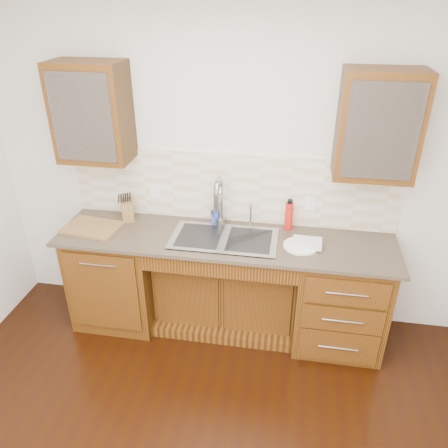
% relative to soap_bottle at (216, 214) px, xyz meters
% --- Properties ---
extents(wall_back, '(4.00, 0.10, 2.70)m').
position_rel_soap_bottle_xyz_m(wall_back, '(0.12, 0.12, 0.36)').
color(wall_back, silver).
rests_on(wall_back, ground).
extents(base_cabinet_left, '(0.70, 0.62, 0.88)m').
position_rel_soap_bottle_xyz_m(base_cabinet_left, '(-0.83, -0.24, -0.55)').
color(base_cabinet_left, '#593014').
rests_on(base_cabinet_left, ground).
extents(base_cabinet_center, '(1.20, 0.44, 0.70)m').
position_rel_soap_bottle_xyz_m(base_cabinet_center, '(0.12, -0.15, -0.64)').
color(base_cabinet_center, '#593014').
rests_on(base_cabinet_center, ground).
extents(base_cabinet_right, '(0.70, 0.62, 0.88)m').
position_rel_soap_bottle_xyz_m(base_cabinet_right, '(1.07, -0.24, -0.55)').
color(base_cabinet_right, '#593014').
rests_on(base_cabinet_right, ground).
extents(countertop, '(2.70, 0.65, 0.03)m').
position_rel_soap_bottle_xyz_m(countertop, '(0.12, -0.26, -0.09)').
color(countertop, '#84705B').
rests_on(countertop, base_cabinet_left).
extents(backsplash, '(2.70, 0.02, 0.59)m').
position_rel_soap_bottle_xyz_m(backsplash, '(0.12, 0.06, 0.22)').
color(backsplash, beige).
rests_on(backsplash, wall_back).
extents(sink, '(0.84, 0.46, 0.19)m').
position_rel_soap_bottle_xyz_m(sink, '(0.12, -0.27, -0.16)').
color(sink, '#9E9EA5').
rests_on(sink, countertop).
extents(faucet, '(0.04, 0.04, 0.40)m').
position_rel_soap_bottle_xyz_m(faucet, '(0.05, -0.04, 0.12)').
color(faucet, '#999993').
rests_on(faucet, countertop).
extents(filter_tap, '(0.02, 0.02, 0.24)m').
position_rel_soap_bottle_xyz_m(filter_tap, '(0.30, -0.03, 0.04)').
color(filter_tap, '#999993').
rests_on(filter_tap, countertop).
extents(upper_cabinet_left, '(0.55, 0.34, 0.75)m').
position_rel_soap_bottle_xyz_m(upper_cabinet_left, '(-0.93, -0.10, 0.84)').
color(upper_cabinet_left, '#593014').
rests_on(upper_cabinet_left, wall_back).
extents(upper_cabinet_right, '(0.55, 0.34, 0.75)m').
position_rel_soap_bottle_xyz_m(upper_cabinet_right, '(1.17, -0.10, 0.84)').
color(upper_cabinet_right, '#593014').
rests_on(upper_cabinet_right, wall_back).
extents(outlet_left, '(0.08, 0.01, 0.12)m').
position_rel_soap_bottle_xyz_m(outlet_left, '(-0.53, 0.04, 0.13)').
color(outlet_left, white).
rests_on(outlet_left, backsplash).
extents(outlet_right, '(0.08, 0.01, 0.12)m').
position_rel_soap_bottle_xyz_m(outlet_right, '(0.77, 0.04, 0.13)').
color(outlet_right, white).
rests_on(outlet_right, backsplash).
extents(soap_bottle, '(0.08, 0.08, 0.16)m').
position_rel_soap_bottle_xyz_m(soap_bottle, '(0.00, 0.00, 0.00)').
color(soap_bottle, blue).
rests_on(soap_bottle, countertop).
extents(water_bottle, '(0.06, 0.06, 0.24)m').
position_rel_soap_bottle_xyz_m(water_bottle, '(0.61, -0.03, 0.04)').
color(water_bottle, red).
rests_on(water_bottle, countertop).
extents(plate, '(0.28, 0.28, 0.01)m').
position_rel_soap_bottle_xyz_m(plate, '(0.72, -0.29, -0.07)').
color(plate, white).
rests_on(plate, countertop).
extents(dish_towel, '(0.23, 0.17, 0.04)m').
position_rel_soap_bottle_xyz_m(dish_towel, '(0.77, -0.28, -0.05)').
color(dish_towel, beige).
rests_on(dish_towel, plate).
extents(knife_block, '(0.15, 0.18, 0.17)m').
position_rel_soap_bottle_xyz_m(knife_block, '(-0.75, -0.07, 0.01)').
color(knife_block, olive).
rests_on(knife_block, countertop).
extents(cutting_board, '(0.48, 0.36, 0.02)m').
position_rel_soap_bottle_xyz_m(cutting_board, '(-0.98, -0.29, -0.07)').
color(cutting_board, olive).
rests_on(cutting_board, countertop).
extents(cup_left_a, '(0.14, 0.14, 0.09)m').
position_rel_soap_bottle_xyz_m(cup_left_a, '(-1.04, -0.10, 0.78)').
color(cup_left_a, white).
rests_on(cup_left_a, upper_cabinet_left).
extents(cup_left_b, '(0.11, 0.11, 0.08)m').
position_rel_soap_bottle_xyz_m(cup_left_b, '(-0.84, -0.10, 0.78)').
color(cup_left_b, silver).
rests_on(cup_left_b, upper_cabinet_left).
extents(cup_right_a, '(0.15, 0.15, 0.11)m').
position_rel_soap_bottle_xyz_m(cup_right_a, '(1.09, -0.10, 0.79)').
color(cup_right_a, white).
rests_on(cup_right_a, upper_cabinet_right).
extents(cup_right_b, '(0.12, 0.12, 0.08)m').
position_rel_soap_bottle_xyz_m(cup_right_b, '(1.27, -0.10, 0.78)').
color(cup_right_b, white).
rests_on(cup_right_b, upper_cabinet_right).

